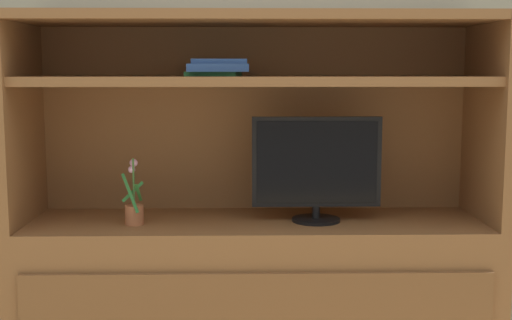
% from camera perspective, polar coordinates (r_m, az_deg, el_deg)
% --- Properties ---
extents(painted_rear_wall, '(6.00, 0.10, 2.80)m').
position_cam_1_polar(painted_rear_wall, '(3.06, -0.15, 9.44)').
color(painted_rear_wall, gray).
rests_on(painted_rear_wall, ground_plane).
extents(media_console, '(1.89, 0.56, 1.51)m').
position_cam_1_polar(media_console, '(2.83, -0.02, -8.95)').
color(media_console, brown).
rests_on(media_console, ground_plane).
extents(tv_monitor, '(0.51, 0.19, 0.42)m').
position_cam_1_polar(tv_monitor, '(2.73, 5.03, -0.58)').
color(tv_monitor, black).
rests_on(tv_monitor, media_console).
extents(potted_plant, '(0.09, 0.09, 0.26)m').
position_cam_1_polar(potted_plant, '(2.73, -10.04, -3.94)').
color(potted_plant, '#B26642').
rests_on(potted_plant, media_console).
extents(magazine_stack, '(0.25, 0.35, 0.07)m').
position_cam_1_polar(magazine_stack, '(2.72, -3.31, 7.65)').
color(magazine_stack, '#338C4C').
rests_on(magazine_stack, media_console).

